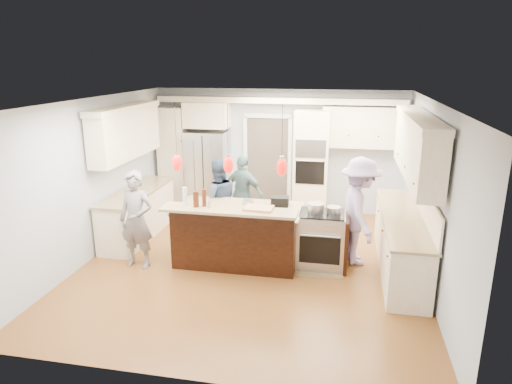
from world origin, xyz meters
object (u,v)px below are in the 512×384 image
refrigerator (208,171)px  island_range (323,240)px  person_far_left (218,201)px  kitchen_island (238,234)px  person_bar_end (136,220)px

refrigerator → island_range: (2.71, -2.49, -0.44)m
refrigerator → person_far_left: size_ratio=1.14×
kitchen_island → person_far_left: bearing=126.2°
person_bar_end → person_far_left: (1.01, 1.30, -0.02)m
person_bar_end → person_far_left: 1.64m
island_range → person_far_left: bearing=160.4°
refrigerator → person_bar_end: (-0.27, -3.09, -0.09)m
kitchen_island → island_range: bearing=3.1°
person_bar_end → refrigerator: bearing=90.6°
person_bar_end → person_far_left: size_ratio=1.02×
kitchen_island → refrigerator: bearing=116.9°
island_range → person_bar_end: size_ratio=0.57×
island_range → person_bar_end: person_bar_end is taller
refrigerator → person_bar_end: bearing=-95.0°
refrigerator → kitchen_island: refrigerator is taller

